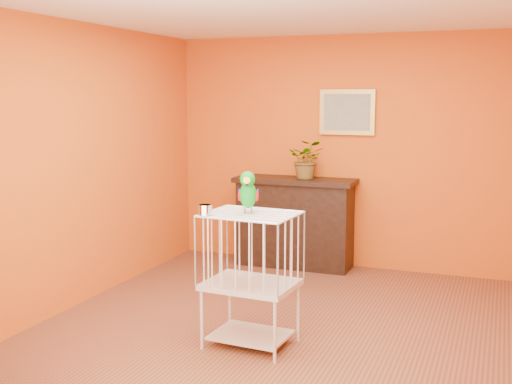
% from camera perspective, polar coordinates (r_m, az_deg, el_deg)
% --- Properties ---
extents(ground, '(4.50, 4.50, 0.00)m').
position_cam_1_polar(ground, '(5.44, 2.23, -12.25)').
color(ground, brown).
rests_on(ground, ground).
extents(room_shell, '(4.50, 4.50, 4.50)m').
position_cam_1_polar(room_shell, '(5.09, 2.34, 4.65)').
color(room_shell, '#C65012').
rests_on(room_shell, ground).
extents(console_cabinet, '(1.36, 0.49, 1.01)m').
position_cam_1_polar(console_cabinet, '(7.30, 3.45, -2.70)').
color(console_cabinet, black).
rests_on(console_cabinet, ground).
extents(potted_plant, '(0.44, 0.48, 0.34)m').
position_cam_1_polar(potted_plant, '(7.19, 4.61, 2.54)').
color(potted_plant, '#26722D').
rests_on(potted_plant, console_cabinet).
extents(framed_picture, '(0.62, 0.04, 0.50)m').
position_cam_1_polar(framed_picture, '(7.22, 8.10, 7.04)').
color(framed_picture, gold).
rests_on(framed_picture, room_shell).
extents(birdcage, '(0.71, 0.56, 1.05)m').
position_cam_1_polar(birdcage, '(4.98, -0.48, -7.63)').
color(birdcage, silver).
rests_on(birdcage, ground).
extents(feed_cup, '(0.11, 0.11, 0.07)m').
position_cam_1_polar(feed_cup, '(4.80, -4.56, -1.57)').
color(feed_cup, silver).
rests_on(feed_cup, birdcage).
extents(parrot, '(0.17, 0.30, 0.33)m').
position_cam_1_polar(parrot, '(4.83, -0.71, 0.02)').
color(parrot, '#59544C').
rests_on(parrot, birdcage).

